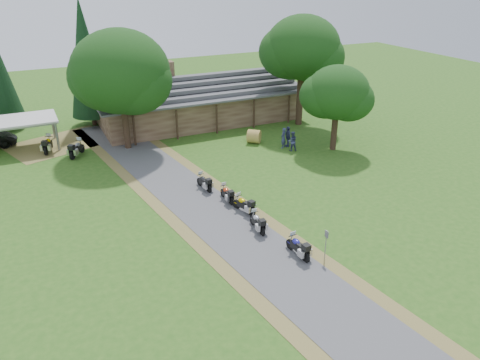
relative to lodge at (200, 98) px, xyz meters
name	(u,v)px	position (x,y,z in m)	size (l,w,h in m)	color
ground	(252,247)	(-6.00, -24.00, -2.45)	(120.00, 120.00, 0.00)	#295618
driveway	(217,218)	(-6.50, -20.00, -2.45)	(46.00, 46.00, 0.00)	#454447
lodge	(200,98)	(0.00, 0.00, 0.00)	(21.40, 9.40, 4.90)	brown
carport	(21,134)	(-17.23, -1.08, -1.09)	(6.28, 4.19, 2.72)	silver
motorcycle_row_a	(298,246)	(-4.06, -25.90, -1.82)	(1.85, 0.60, 1.26)	navy
motorcycle_row_b	(257,221)	(-4.83, -22.45, -1.84)	(1.77, 0.58, 1.21)	#9A9CA2
motorcycle_row_c	(244,204)	(-4.59, -20.04, -1.83)	(1.81, 0.59, 1.24)	#C2AA00
motorcycle_row_d	(227,193)	(-4.93, -18.06, -1.86)	(1.72, 0.56, 1.18)	#C13A19
motorcycle_row_e	(204,181)	(-5.68, -15.64, -1.85)	(1.76, 0.58, 1.21)	black
motorcycle_carport_a	(48,144)	(-15.24, -2.79, -1.72)	(2.13, 0.70, 1.46)	#EBCB00
motorcycle_carport_b	(77,148)	(-13.11, -4.93, -1.72)	(2.13, 0.69, 1.45)	slate
person_a	(283,136)	(3.78, -10.71, -1.36)	(0.62, 0.45, 2.18)	navy
person_b	(292,140)	(4.12, -11.67, -1.42)	(0.59, 0.42, 2.06)	navy
person_c	(288,135)	(4.34, -10.55, -1.36)	(0.62, 0.45, 2.19)	navy
hay_bale	(254,136)	(2.01, -8.45, -1.83)	(1.23, 1.23, 1.13)	#A68A3C
sign_post	(326,245)	(-2.93, -26.89, -1.52)	(0.33, 0.06, 1.86)	gray
oak_lodge_left	(122,87)	(-8.74, -4.82, 3.04)	(8.27, 8.27, 10.97)	#10330F
oak_lodge_right	(302,63)	(8.68, -5.41, 3.75)	(7.25, 7.25, 12.40)	#10330F
oak_driveway	(337,104)	(7.61, -12.89, 1.67)	(5.39, 5.39, 8.24)	#10330F
cedar_near	(87,64)	(-10.32, 3.28, 3.71)	(4.01, 4.01, 12.32)	black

